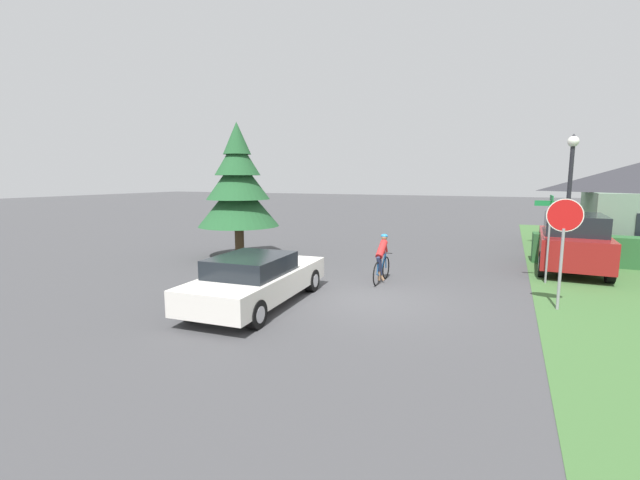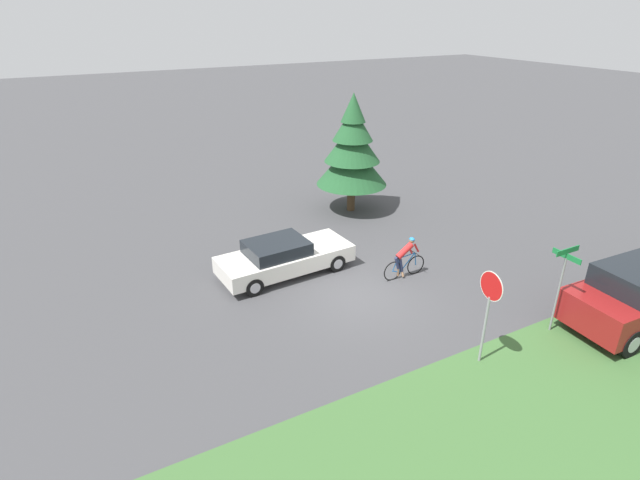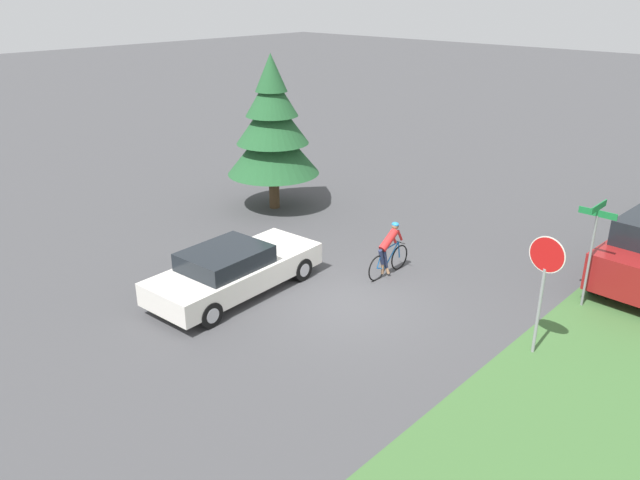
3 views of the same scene
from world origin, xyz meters
The scene contains 8 objects.
ground_plane centered at (0.00, 0.00, 0.00)m, with size 140.00×140.00×0.00m, color #424244.
sedan_left_lane centered at (-2.52, -1.53, 0.65)m, with size 2.10×4.89×1.31m.
cyclist centered at (-0.28, 2.09, 0.71)m, with size 0.44×1.73×1.50m.
parked_suv_right centered at (5.33, 6.45, 0.99)m, with size 2.26×4.72×1.96m.
stop_sign centered at (4.45, 1.08, 1.95)m, with size 0.79×0.07×2.72m.
street_lamp centered at (5.13, 6.83, 3.11)m, with size 0.37×0.37×4.72m.
street_name_sign centered at (4.38, 3.96, 1.86)m, with size 0.90×0.90×2.69m.
conifer_tall_near centered at (-6.71, 3.82, 2.86)m, with size 3.22×3.22×5.39m.
Camera 1 is at (3.22, -10.55, 3.20)m, focal length 24.00 mm.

